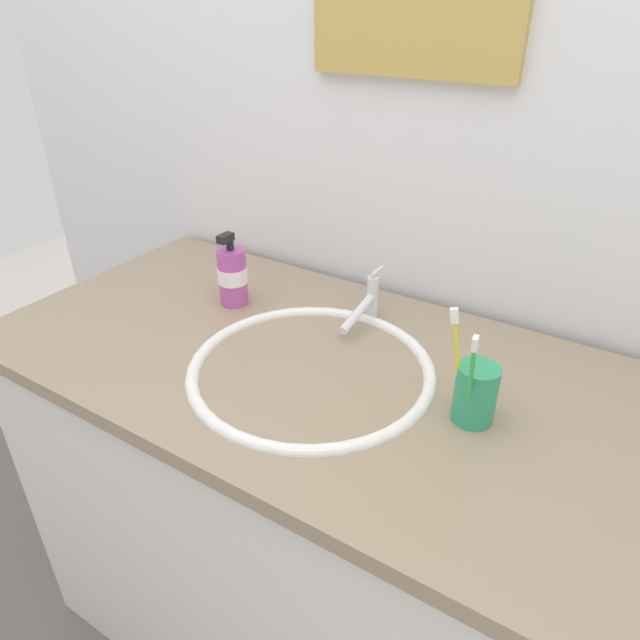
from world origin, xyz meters
The scene contains 9 objects.
ground_plane centered at (0.00, 0.00, 0.00)m, with size 6.00×6.00×0.00m, color #66605B.
tiled_wall_back centered at (0.00, 0.36, 1.20)m, with size 2.50×0.04×2.40m, color silver.
vanity_counter centered at (0.00, 0.00, 0.43)m, with size 1.30×0.65×0.86m.
sink_basin centered at (0.01, -0.03, 0.82)m, with size 0.45×0.45×0.13m.
faucet centered at (0.01, 0.18, 0.91)m, with size 0.02×0.16×0.10m.
toothbrush_cup centered at (0.30, -0.01, 0.91)m, with size 0.07×0.07×0.10m, color #2D9966.
toothbrush_yellow centered at (0.27, -0.02, 0.98)m, with size 0.04×0.02×0.19m.
toothbrush_green centered at (0.30, -0.05, 0.97)m, with size 0.01×0.05×0.18m.
soap_dispenser centered at (-0.27, 0.09, 0.93)m, with size 0.06×0.06×0.16m.
Camera 1 is at (0.48, -0.74, 1.46)m, focal length 31.91 mm.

